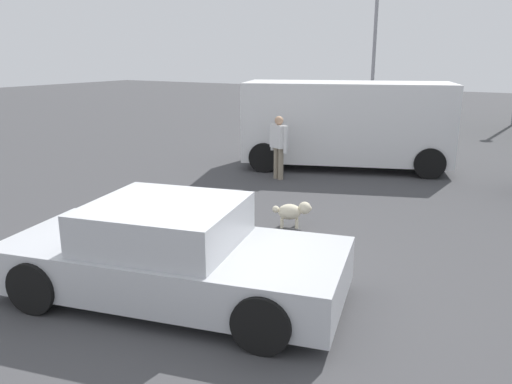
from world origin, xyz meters
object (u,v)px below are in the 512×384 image
van_white (346,122)px  light_post_near (376,17)px  dog (293,211)px  sedan_foreground (172,254)px  pedestrian (279,142)px

van_white → light_post_near: light_post_near is taller
dog → van_white: 5.32m
sedan_foreground → van_white: size_ratio=0.79×
van_white → sedan_foreground: bearing=76.3°
dog → sedan_foreground: bearing=-118.1°
dog → van_white: (-1.01, 5.14, 0.92)m
sedan_foreground → light_post_near: size_ratio=0.70×
light_post_near → pedestrian: bearing=-84.2°
sedan_foreground → light_post_near: light_post_near is taller
van_white → pedestrian: van_white is taller
dog → light_post_near: 14.01m
dog → van_white: bearing=74.8°
dog → pedestrian: 3.65m
sedan_foreground → pedestrian: (-1.82, 6.21, 0.34)m
sedan_foreground → pedestrian: bearing=93.3°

